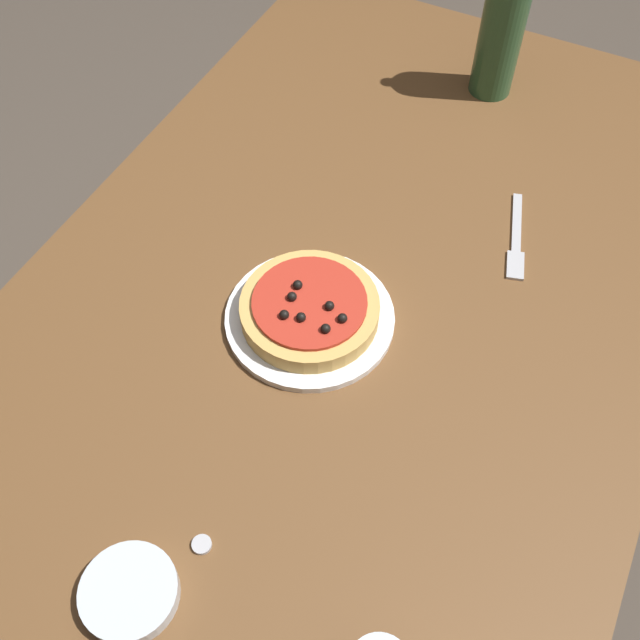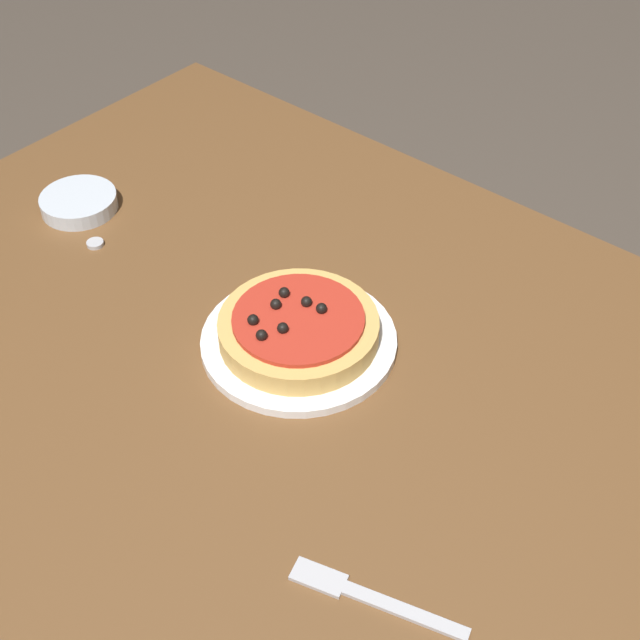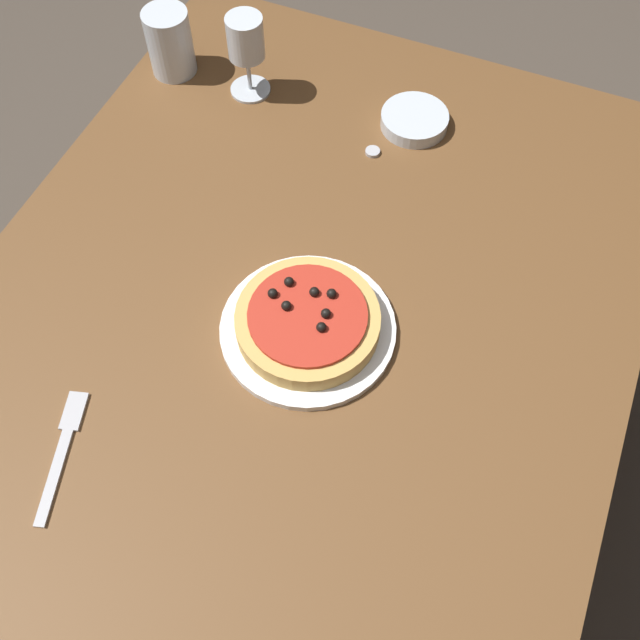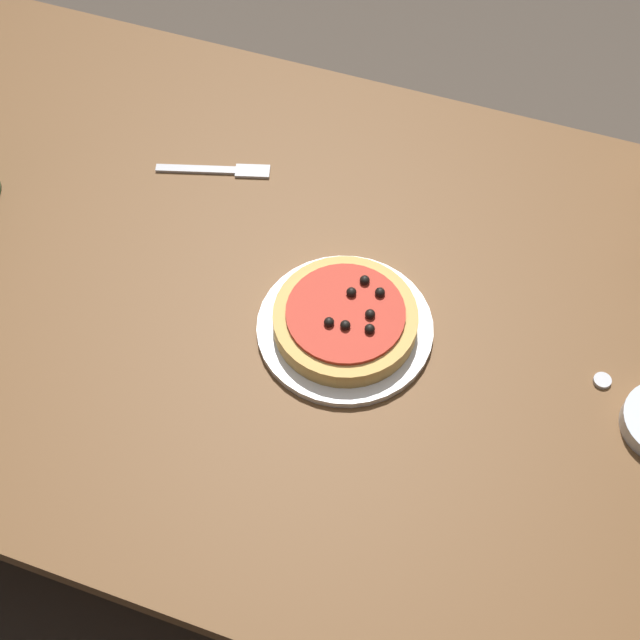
{
  "view_description": "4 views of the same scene",
  "coord_description": "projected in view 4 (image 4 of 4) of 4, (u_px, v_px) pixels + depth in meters",
  "views": [
    {
      "loc": [
        0.65,
        0.27,
        1.64
      ],
      "look_at": [
        0.13,
        0.0,
        0.82
      ],
      "focal_mm": 42.0,
      "sensor_mm": 36.0,
      "label": 1
    },
    {
      "loc": [
        -0.44,
        0.56,
        1.54
      ],
      "look_at": [
        0.07,
        -0.04,
        0.81
      ],
      "focal_mm": 50.0,
      "sensor_mm": 36.0,
      "label": 2
    },
    {
      "loc": [
        -0.39,
        -0.25,
        1.66
      ],
      "look_at": [
        0.1,
        -0.04,
        0.78
      ],
      "focal_mm": 42.0,
      "sensor_mm": 36.0,
      "label": 3
    },
    {
      "loc": [
        0.29,
        -0.68,
        1.8
      ],
      "look_at": [
        0.08,
        -0.08,
        0.84
      ],
      "focal_mm": 50.0,
      "sensor_mm": 36.0,
      "label": 4
    }
  ],
  "objects": [
    {
      "name": "bottle_cap",
      "position": [
        602.0,
        381.0,
        1.19
      ],
      "size": [
        0.02,
        0.02,
        0.01
      ],
      "color": "#B7B7BC",
      "rests_on": "dining_table"
    },
    {
      "name": "dining_table",
      "position": [
        289.0,
        327.0,
        1.34
      ],
      "size": [
        1.47,
        0.94,
        0.76
      ],
      "color": "brown",
      "rests_on": "ground_plane"
    },
    {
      "name": "pizza",
      "position": [
        345.0,
        319.0,
        1.22
      ],
      "size": [
        0.2,
        0.2,
        0.05
      ],
      "color": "tan",
      "rests_on": "dinner_plate"
    },
    {
      "name": "ground_plane",
      "position": [
        298.0,
        498.0,
        1.9
      ],
      "size": [
        14.0,
        14.0,
        0.0
      ],
      "primitive_type": "plane",
      "color": "#4C4238"
    },
    {
      "name": "fork",
      "position": [
        221.0,
        170.0,
        1.4
      ],
      "size": [
        0.18,
        0.07,
        0.0
      ],
      "rotation": [
        0.0,
        0.0,
        0.29
      ],
      "color": "#B7B7BC",
      "rests_on": "dining_table"
    },
    {
      "name": "dinner_plate",
      "position": [
        345.0,
        328.0,
        1.24
      ],
      "size": [
        0.24,
        0.24,
        0.01
      ],
      "color": "white",
      "rests_on": "dining_table"
    }
  ]
}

